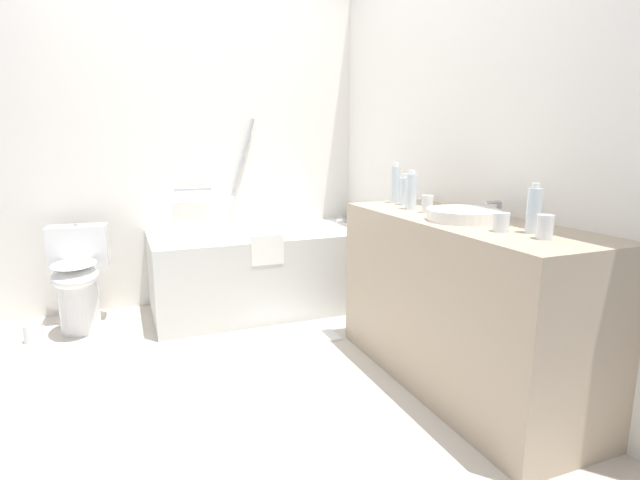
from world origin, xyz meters
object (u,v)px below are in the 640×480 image
at_px(water_bottle_3, 411,191).
at_px(bath_mat, 292,335).
at_px(water_bottle_2, 405,191).
at_px(drinking_glass_1, 501,222).
at_px(sink_faucet, 498,211).
at_px(water_bottle_0, 395,184).
at_px(water_bottle_1, 534,210).
at_px(drinking_glass_2, 545,227).
at_px(toilet, 78,277).
at_px(toilet_paper_roll, 33,333).
at_px(bathtub, 265,267).
at_px(sink_basin, 463,215).
at_px(drinking_glass_0, 427,204).

bearing_deg(water_bottle_3, bath_mat, 135.78).
height_order(water_bottle_2, drinking_glass_1, water_bottle_2).
xyz_separation_m(sink_faucet, bath_mat, (-0.76, 0.94, -0.90)).
bearing_deg(drinking_glass_1, water_bottle_2, 84.95).
xyz_separation_m(water_bottle_0, water_bottle_1, (0.02, -1.07, -0.02)).
distance_m(water_bottle_2, drinking_glass_2, 1.09).
distance_m(toilet, water_bottle_3, 2.22).
relative_size(water_bottle_1, drinking_glass_1, 2.60).
relative_size(water_bottle_0, water_bottle_2, 1.32).
distance_m(sink_faucet, toilet_paper_roll, 2.85).
relative_size(toilet, water_bottle_3, 3.21).
bearing_deg(bathtub, water_bottle_2, -57.72).
relative_size(sink_basin, bath_mat, 0.62).
xyz_separation_m(toilet, water_bottle_0, (1.85, -0.89, 0.62)).
relative_size(bathtub, water_bottle_0, 6.65).
bearing_deg(water_bottle_2, sink_faucet, -74.95).
bearing_deg(bath_mat, sink_basin, -59.49).
distance_m(drinking_glass_0, toilet_paper_roll, 2.53).
xyz_separation_m(drinking_glass_2, bath_mat, (-0.57, 1.43, -0.91)).
xyz_separation_m(sink_basin, drinking_glass_1, (-0.04, -0.30, 0.01)).
bearing_deg(sink_faucet, toilet_paper_roll, 147.33).
distance_m(sink_faucet, water_bottle_3, 0.49).
relative_size(water_bottle_0, drinking_glass_2, 2.53).
height_order(water_bottle_2, drinking_glass_2, water_bottle_2).
height_order(sink_basin, water_bottle_2, water_bottle_2).
bearing_deg(sink_faucet, drinking_glass_1, -129.26).
height_order(drinking_glass_2, toilet_paper_roll, drinking_glass_2).
distance_m(sink_basin, drinking_glass_2, 0.49).
height_order(water_bottle_1, water_bottle_2, water_bottle_1).
xyz_separation_m(sink_faucet, water_bottle_0, (-0.17, 0.70, 0.08)).
height_order(bathtub, drinking_glass_0, bathtub).
bearing_deg(water_bottle_3, toilet_paper_roll, 153.18).
bearing_deg(water_bottle_1, drinking_glass_2, -114.23).
relative_size(water_bottle_3, drinking_glass_2, 2.25).
bearing_deg(bath_mat, drinking_glass_1, -67.23).
bearing_deg(water_bottle_1, toilet, 133.59).
height_order(water_bottle_1, water_bottle_3, water_bottle_3).
bearing_deg(drinking_glass_2, bath_mat, 111.59).
relative_size(bathtub, toilet_paper_roll, 13.80).
xyz_separation_m(drinking_glass_2, toilet_paper_roll, (-2.09, 1.95, -0.86)).
height_order(toilet, sink_faucet, sink_faucet).
distance_m(toilet, bath_mat, 1.46).
bearing_deg(bath_mat, bathtub, 90.05).
relative_size(bathtub, drinking_glass_1, 20.16).
bearing_deg(drinking_glass_0, water_bottle_3, 92.96).
distance_m(drinking_glass_0, bath_mat, 1.25).
distance_m(drinking_glass_2, bath_mat, 1.78).
xyz_separation_m(toilet, drinking_glass_2, (1.82, -2.08, 0.56)).
height_order(water_bottle_0, water_bottle_1, water_bottle_0).
relative_size(bathtub, sink_faucet, 10.59).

